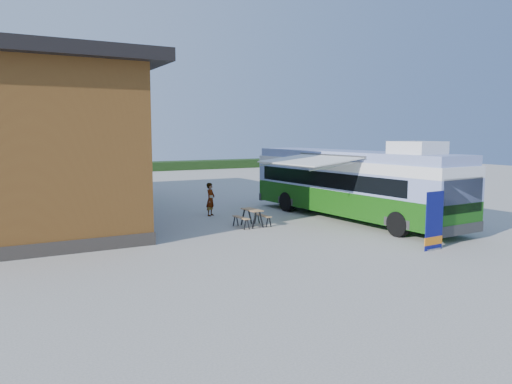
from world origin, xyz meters
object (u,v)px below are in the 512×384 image
bus (352,182)px  banner (434,226)px  picnic_table (252,214)px  person_a (211,199)px  person_b (114,193)px  slurry_tanker (99,181)px

bus → banner: (-1.60, -6.70, -1.00)m
picnic_table → person_a: size_ratio=0.84×
banner → person_a: banner is taller
person_b → bus: bearing=58.3°
picnic_table → slurry_tanker: size_ratio=0.25×
banner → slurry_tanker: bearing=108.7°
banner → picnic_table: size_ratio=1.51×
person_a → slurry_tanker: 9.81m
bus → picnic_table: size_ratio=8.95×
bus → person_a: 7.36m
picnic_table → person_a: person_a is taller
banner → slurry_tanker: 21.70m
banner → person_a: (-4.18, 11.14, -0.03)m
person_a → banner: bearing=-110.8°
banner → slurry_tanker: banner is taller
picnic_table → person_a: (-0.47, 3.75, 0.27)m
banner → bus: bearing=73.5°
person_a → picnic_table: bearing=-124.2°
bus → banner: bearing=-106.5°
person_a → slurry_tanker: bearing=72.0°
banner → person_a: bearing=107.4°
banner → person_a: size_ratio=1.26×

